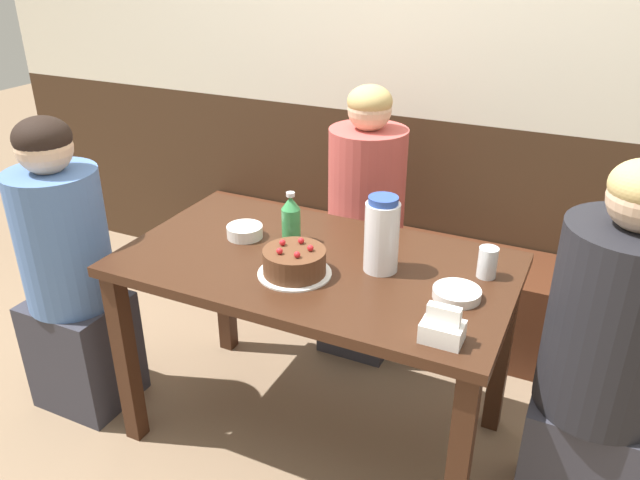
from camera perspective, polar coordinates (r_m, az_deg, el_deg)
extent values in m
plane|color=#846B51|center=(2.47, -0.37, -16.89)|extent=(12.00, 12.00, 0.00)
cube|color=#3D2819|center=(3.04, 8.29, 2.36)|extent=(4.80, 0.04, 0.95)
cube|color=#472314|center=(2.97, 6.65, -3.85)|extent=(2.19, 0.38, 0.42)
cube|color=#381E11|center=(2.05, -0.42, -2.28)|extent=(1.28, 0.72, 0.03)
cube|color=#381E11|center=(2.33, -17.33, -10.35)|extent=(0.06, 0.06, 0.69)
cube|color=#381E11|center=(1.88, 12.51, -19.91)|extent=(0.06, 0.06, 0.69)
cube|color=#381E11|center=(2.73, -8.74, -3.63)|extent=(0.06, 0.06, 0.69)
cube|color=#381E11|center=(2.36, 16.28, -9.65)|extent=(0.06, 0.06, 0.69)
cylinder|color=white|center=(1.96, -2.33, -3.05)|extent=(0.23, 0.23, 0.01)
cylinder|color=#56331E|center=(1.94, -2.36, -1.96)|extent=(0.20, 0.20, 0.08)
sphere|color=red|center=(1.95, -3.45, -0.23)|extent=(0.02, 0.02, 0.02)
sphere|color=red|center=(1.90, -3.72, -1.02)|extent=(0.02, 0.02, 0.02)
sphere|color=red|center=(1.88, -2.11, -1.34)|extent=(0.02, 0.02, 0.02)
sphere|color=red|center=(1.91, -0.89, -0.74)|extent=(0.02, 0.02, 0.02)
sphere|color=red|center=(1.96, -1.74, -0.07)|extent=(0.02, 0.02, 0.02)
cylinder|color=white|center=(1.95, 5.66, 0.25)|extent=(0.11, 0.11, 0.23)
cylinder|color=#28479E|center=(1.90, 5.82, 3.63)|extent=(0.09, 0.09, 0.02)
cylinder|color=#388E4C|center=(2.15, -2.66, 1.38)|extent=(0.07, 0.07, 0.12)
cone|color=#388E4C|center=(2.12, -2.70, 3.43)|extent=(0.07, 0.07, 0.05)
cylinder|color=silver|center=(2.11, -2.72, 4.19)|extent=(0.03, 0.03, 0.01)
cube|color=white|center=(1.67, 11.11, -8.23)|extent=(0.11, 0.08, 0.05)
cube|color=white|center=(1.64, 11.26, -6.71)|extent=(0.09, 0.03, 0.05)
cylinder|color=white|center=(1.87, 12.39, -4.79)|extent=(0.14, 0.14, 0.03)
cylinder|color=white|center=(2.21, -6.89, 0.78)|extent=(0.13, 0.13, 0.04)
cylinder|color=silver|center=(1.99, 15.07, -1.99)|extent=(0.06, 0.06, 0.10)
cube|color=#33333D|center=(2.19, 22.66, -18.06)|extent=(0.34, 0.30, 0.45)
cylinder|color=black|center=(1.89, 25.27, -6.75)|extent=(0.35, 0.35, 0.57)
cube|color=#33333D|center=(2.81, 3.95, -5.24)|extent=(0.30, 0.34, 0.45)
cylinder|color=#BC4C47|center=(2.59, 4.29, 4.25)|extent=(0.32, 0.32, 0.55)
sphere|color=beige|center=(2.48, 4.56, 11.83)|extent=(0.17, 0.17, 0.17)
ellipsoid|color=tan|center=(2.47, 4.58, 12.51)|extent=(0.18, 0.18, 0.13)
cube|color=#33333D|center=(2.64, -20.72, -9.37)|extent=(0.34, 0.30, 0.45)
cylinder|color=#4C70AD|center=(2.41, -22.49, 0.08)|extent=(0.32, 0.32, 0.51)
sphere|color=beige|center=(2.29, -23.93, 7.78)|extent=(0.19, 0.19, 0.19)
ellipsoid|color=black|center=(2.28, -24.08, 8.56)|extent=(0.19, 0.19, 0.14)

